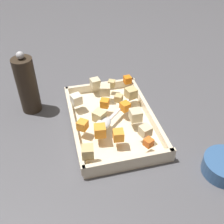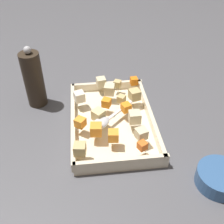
# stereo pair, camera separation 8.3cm
# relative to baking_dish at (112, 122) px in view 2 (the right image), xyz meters

# --- Properties ---
(ground_plane) EXTENTS (4.00, 4.00, 0.00)m
(ground_plane) POSITION_rel_baking_dish_xyz_m (0.01, -0.00, -0.01)
(ground_plane) COLOR #4C4C51
(baking_dish) EXTENTS (0.37, 0.25, 0.04)m
(baking_dish) POSITION_rel_baking_dish_xyz_m (0.00, 0.00, 0.00)
(baking_dish) COLOR beige
(baking_dish) RESTS_ON ground_plane
(carrot_chunk_near_spoon) EXTENTS (0.03, 0.03, 0.03)m
(carrot_chunk_near_spoon) POSITION_rel_baking_dish_xyz_m (-0.11, 0.01, 0.05)
(carrot_chunk_near_spoon) COLOR orange
(carrot_chunk_near_spoon) RESTS_ON baking_dish
(carrot_chunk_corner_ne) EXTENTS (0.03, 0.03, 0.02)m
(carrot_chunk_corner_ne) POSITION_rel_baking_dish_xyz_m (0.16, -0.10, 0.04)
(carrot_chunk_corner_ne) COLOR orange
(carrot_chunk_corner_ne) RESTS_ON baking_dish
(carrot_chunk_corner_se) EXTENTS (0.03, 0.03, 0.03)m
(carrot_chunk_corner_se) POSITION_rel_baking_dish_xyz_m (0.01, -0.05, 0.05)
(carrot_chunk_corner_se) COLOR orange
(carrot_chunk_corner_se) RESTS_ON baking_dish
(carrot_chunk_corner_nw) EXTENTS (0.03, 0.03, 0.03)m
(carrot_chunk_corner_nw) POSITION_rel_baking_dish_xyz_m (0.05, 0.01, 0.04)
(carrot_chunk_corner_nw) COLOR orange
(carrot_chunk_corner_nw) RESTS_ON baking_dish
(carrot_chunk_far_right) EXTENTS (0.03, 0.03, 0.02)m
(carrot_chunk_far_right) POSITION_rel_baking_dish_xyz_m (-0.15, -0.06, 0.04)
(carrot_chunk_far_right) COLOR orange
(carrot_chunk_far_right) RESTS_ON baking_dish
(carrot_chunk_corner_sw) EXTENTS (0.04, 0.04, 0.03)m
(carrot_chunk_corner_sw) POSITION_rel_baking_dish_xyz_m (-0.04, 0.10, 0.05)
(carrot_chunk_corner_sw) COLOR orange
(carrot_chunk_corner_sw) RESTS_ON baking_dish
(carrot_chunk_center) EXTENTS (0.04, 0.04, 0.03)m
(carrot_chunk_center) POSITION_rel_baking_dish_xyz_m (-0.08, 0.05, 0.05)
(carrot_chunk_center) COLOR orange
(carrot_chunk_center) RESTS_ON baking_dish
(potato_chunk_front_center) EXTENTS (0.03, 0.03, 0.03)m
(potato_chunk_front_center) POSITION_rel_baking_dish_xyz_m (-0.15, 0.10, 0.05)
(potato_chunk_front_center) COLOR tan
(potato_chunk_front_center) RESTS_ON baking_dish
(potato_chunk_heap_side) EXTENTS (0.04, 0.04, 0.03)m
(potato_chunk_heap_side) POSITION_rel_baking_dish_xyz_m (0.16, 0.02, 0.05)
(potato_chunk_heap_side) COLOR beige
(potato_chunk_heap_side) RESTS_ON baking_dish
(potato_chunk_mid_left) EXTENTS (0.03, 0.03, 0.03)m
(potato_chunk_mid_left) POSITION_rel_baking_dish_xyz_m (-0.04, -0.06, 0.05)
(potato_chunk_mid_left) COLOR beige
(potato_chunk_mid_left) RESTS_ON baking_dish
(potato_chunk_mid_right) EXTENTS (0.03, 0.03, 0.02)m
(potato_chunk_mid_right) POSITION_rel_baking_dish_xyz_m (0.06, -0.04, 0.04)
(potato_chunk_mid_right) COLOR tan
(potato_chunk_mid_right) RESTS_ON baking_dish
(potato_chunk_back_center) EXTENTS (0.04, 0.04, 0.03)m
(potato_chunk_back_center) POSITION_rel_baking_dish_xyz_m (0.11, -0.00, 0.05)
(potato_chunk_back_center) COLOR beige
(potato_chunk_back_center) RESTS_ON baking_dish
(potato_chunk_near_right) EXTENTS (0.04, 0.04, 0.03)m
(potato_chunk_near_right) POSITION_rel_baking_dish_xyz_m (0.07, -0.08, 0.05)
(potato_chunk_near_right) COLOR tan
(potato_chunk_near_right) RESTS_ON baking_dish
(potato_chunk_heap_top) EXTENTS (0.05, 0.05, 0.03)m
(potato_chunk_heap_top) POSITION_rel_baking_dish_xyz_m (-0.02, 0.04, 0.05)
(potato_chunk_heap_top) COLOR #E0CC89
(potato_chunk_heap_top) RESTS_ON baking_dish
(potato_chunk_far_left) EXTENTS (0.03, 0.03, 0.02)m
(potato_chunk_far_left) POSITION_rel_baking_dish_xyz_m (0.15, -0.04, 0.04)
(potato_chunk_far_left) COLOR tan
(potato_chunk_far_left) RESTS_ON baking_dish
(potato_chunk_under_handle) EXTENTS (0.04, 0.04, 0.03)m
(potato_chunk_under_handle) POSITION_rel_baking_dish_xyz_m (-0.11, -0.07, 0.05)
(potato_chunk_under_handle) COLOR beige
(potato_chunk_under_handle) RESTS_ON baking_dish
(parsnip_chunk_near_left) EXTENTS (0.04, 0.04, 0.03)m
(parsnip_chunk_near_left) POSITION_rel_baking_dish_xyz_m (0.08, 0.10, 0.05)
(parsnip_chunk_near_left) COLOR silver
(parsnip_chunk_near_left) RESTS_ON baking_dish
(serving_spoon) EXTENTS (0.17, 0.18, 0.02)m
(serving_spoon) POSITION_rel_baking_dish_xyz_m (-0.04, 0.03, 0.04)
(serving_spoon) COLOR silver
(serving_spoon) RESTS_ON baking_dish
(pepper_mill) EXTENTS (0.06, 0.06, 0.22)m
(pepper_mill) POSITION_rel_baking_dish_xyz_m (0.15, 0.24, 0.08)
(pepper_mill) COLOR #2D2319
(pepper_mill) RESTS_ON ground_plane
(small_prep_bowl) EXTENTS (0.12, 0.12, 0.04)m
(small_prep_bowl) POSITION_rel_baking_dish_xyz_m (-0.25, -0.24, 0.01)
(small_prep_bowl) COLOR #33598C
(small_prep_bowl) RESTS_ON ground_plane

